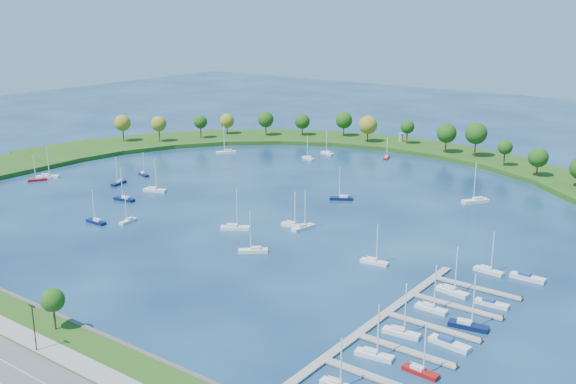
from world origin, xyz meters
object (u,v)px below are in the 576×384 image
Objects in this scene: harbor_tower at (401,137)px; docked_boat_0 at (338,383)px; moored_boat_3 at (303,226)px; docked_boat_8 at (452,290)px; moored_boat_6 at (38,179)px; moored_boat_11 at (226,152)px; moored_boat_10 at (235,227)px; moored_boat_18 at (119,182)px; moored_boat_12 at (155,189)px; docked_boat_11 at (527,277)px; moored_boat_5 at (308,157)px; moored_boat_1 at (96,221)px; moored_boat_0 at (476,200)px; docked_boat_3 at (420,370)px; moored_boat_7 at (374,261)px; docked_boat_9 at (491,303)px; moored_boat_4 at (124,198)px; moored_boat_13 at (253,249)px; moored_boat_8 at (48,176)px; docked_boat_7 at (468,324)px; moored_boat_14 at (293,224)px; docked_boat_5 at (449,343)px; moored_boat_17 at (342,197)px; docked_boat_6 at (431,307)px; docked_boat_2 at (374,353)px; docked_boat_4 at (401,331)px; moored_boat_9 at (144,174)px; moored_boat_16 at (387,157)px; moored_boat_2 at (128,220)px; moored_boat_15 at (327,152)px; dock_system at (401,332)px.

docked_boat_0 is at bearing -65.46° from harbor_tower.
docked_boat_8 is (58.71, -18.28, 0.00)m from moored_boat_3.
moored_boat_11 is (27.42, 84.85, 0.09)m from moored_boat_6.
moored_boat_10 is 1.20× the size of moored_boat_18.
moored_boat_12 is 1.47× the size of docked_boat_11.
moored_boat_1 is at bearing 107.40° from moored_boat_5.
docked_boat_3 is (35.96, -119.29, -0.12)m from moored_boat_0.
moored_boat_11 is at bearing 134.81° from docked_boat_0.
docked_boat_9 is (36.06, -6.71, -0.29)m from moored_boat_7.
moored_boat_4 is 1.12× the size of docked_boat_3.
moored_boat_13 is 58.75m from docked_boat_8.
moored_boat_12 is (-13.44, 38.12, 0.05)m from moored_boat_1.
moored_boat_8 reaches higher than moored_boat_6.
moored_boat_1 is 127.62m from docked_boat_7.
moored_boat_14 reaches higher than moored_boat_7.
docked_boat_11 is at bearing 93.31° from docked_boat_5.
harbor_tower is at bearing -106.35° from moored_boat_17.
moored_boat_0 is 1.10× the size of moored_boat_10.
docked_boat_7 is (141.05, -35.72, -0.00)m from moored_boat_12.
docked_boat_6 is at bearing -60.37° from harbor_tower.
moored_boat_0 is 1.15× the size of docked_boat_7.
docked_boat_2 is at bearing -121.65° from docked_boat_5.
moored_boat_0 is 1.19× the size of moored_boat_13.
docked_boat_0 is (150.38, -72.37, -0.02)m from moored_boat_18.
moored_boat_0 is at bearing 96.41° from docked_boat_4.
moored_boat_13 is at bearing 142.78° from docked_boat_2.
moored_boat_3 is 95.78m from moored_boat_9.
moored_boat_17 is (114.47, 51.02, 0.04)m from moored_boat_6.
moored_boat_11 reaches higher than moored_boat_16.
moored_boat_18 is (-19.80, -1.12, -0.05)m from moored_boat_12.
moored_boat_2 is 126.31m from moored_boat_15.
moored_boat_16 is 0.92× the size of docked_boat_3.
moored_boat_6 is at bearing -6.12° from moored_boat_4.
moored_boat_17 reaches higher than dock_system.
moored_boat_7 is 0.89× the size of moored_boat_12.
moored_boat_16 is 143.39m from docked_boat_11.
docked_boat_2 is at bearing -57.29° from moored_boat_8.
moored_boat_11 reaches higher than docked_boat_3.
moored_boat_6 is at bearing 170.72° from dock_system.
moored_boat_5 is 118.59m from moored_boat_6.
harbor_tower reaches higher than docked_boat_9.
docked_boat_3 is at bearing 144.89° from moored_boat_15.
moored_boat_8 is at bearing -47.31° from moored_boat_13.
moored_boat_4 is at bearing -178.72° from moored_boat_14.
moored_boat_16 is at bearing -103.27° from moored_boat_1.
docked_boat_7 is (10.49, 11.98, 0.02)m from docked_boat_4.
moored_boat_6 is 181.77m from docked_boat_6.
moored_boat_3 is (-58.50, 44.96, 0.57)m from dock_system.
docked_boat_5 is at bearing 5.95° from dock_system.
moored_boat_3 reaches higher than harbor_tower.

